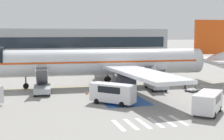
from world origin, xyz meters
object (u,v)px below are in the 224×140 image
(ground_crew_0, at_px, (185,83))
(airliner, at_px, (105,62))
(fuel_tanker, at_px, (99,60))
(traffic_cone_0, at_px, (87,92))
(baggage_cart, at_px, (194,89))
(boarding_stairs_aft, at_px, (156,83))
(boarding_stairs_forward, at_px, (42,87))
(ground_crew_1, at_px, (111,86))
(service_van_3, at_px, (113,92))
(terminal_building, at_px, (55,44))
(service_van_0, at_px, (208,101))

(ground_crew_0, bearing_deg, airliner, 15.83)
(fuel_tanker, bearing_deg, traffic_cone_0, -11.50)
(baggage_cart, bearing_deg, fuel_tanker, 167.94)
(ground_crew_0, bearing_deg, boarding_stairs_aft, 36.81)
(baggage_cart, height_order, ground_crew_0, ground_crew_0)
(traffic_cone_0, bearing_deg, ground_crew_0, 0.44)
(boarding_stairs_forward, xyz_separation_m, ground_crew_1, (9.01, -2.37, 0.03))
(baggage_cart, relative_size, ground_crew_0, 1.86)
(boarding_stairs_aft, height_order, baggage_cart, boarding_stairs_aft)
(airliner, relative_size, traffic_cone_0, 94.38)
(ground_crew_1, bearing_deg, service_van_3, 113.75)
(airliner, relative_size, service_van_3, 8.49)
(airliner, xyz_separation_m, boarding_stairs_forward, (-9.92, -3.80, -2.72))
(boarding_stairs_forward, xyz_separation_m, terminal_building, (7.98, 61.51, 3.78))
(fuel_tanker, bearing_deg, baggage_cart, 14.74)
(boarding_stairs_forward, distance_m, ground_crew_0, 20.87)
(boarding_stairs_aft, xyz_separation_m, fuel_tanker, (-1.06, 31.09, 0.80))
(service_van_0, relative_size, service_van_3, 0.98)
(boarding_stairs_aft, bearing_deg, airliner, 145.73)
(boarding_stairs_forward, bearing_deg, ground_crew_0, -0.33)
(boarding_stairs_forward, relative_size, service_van_0, 1.08)
(ground_crew_0, xyz_separation_m, traffic_cone_0, (-14.96, -0.11, -0.68))
(service_van_0, bearing_deg, fuel_tanker, -44.47)
(fuel_tanker, xyz_separation_m, service_van_0, (0.52, -45.34, -0.47))
(traffic_cone_0, bearing_deg, terminal_building, 88.06)
(baggage_cart, bearing_deg, boarding_stairs_forward, -122.49)
(boarding_stairs_forward, distance_m, service_van_0, 22.05)
(fuel_tanker, relative_size, service_van_0, 1.78)
(fuel_tanker, bearing_deg, ground_crew_1, -5.89)
(boarding_stairs_aft, height_order, service_van_0, boarding_stairs_aft)
(service_van_3, bearing_deg, ground_crew_1, -148.26)
(ground_crew_0, bearing_deg, baggage_cart, 138.22)
(boarding_stairs_aft, distance_m, service_van_0, 14.27)
(service_van_0, xyz_separation_m, ground_crew_1, (-6.66, 13.12, -0.27))
(fuel_tanker, xyz_separation_m, ground_crew_0, (5.64, -31.56, -0.88))
(airliner, xyz_separation_m, service_van_0, (5.76, -19.30, -2.41))
(fuel_tanker, relative_size, terminal_building, 0.12)
(service_van_3, bearing_deg, baggage_cart, 154.33)
(service_van_3, distance_m, traffic_cone_0, 7.04)
(boarding_stairs_aft, relative_size, terminal_building, 0.07)
(service_van_0, distance_m, service_van_3, 10.72)
(service_van_0, relative_size, baggage_cart, 1.67)
(fuel_tanker, relative_size, service_van_3, 1.74)
(airliner, relative_size, boarding_stairs_aft, 8.03)
(traffic_cone_0, distance_m, terminal_building, 63.54)
(boarding_stairs_aft, bearing_deg, boarding_stairs_forward, -180.00)
(baggage_cart, bearing_deg, traffic_cone_0, -119.80)
(airliner, relative_size, terminal_building, 0.57)
(boarding_stairs_forward, relative_size, ground_crew_0, 3.35)
(service_van_0, height_order, ground_crew_0, service_van_0)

